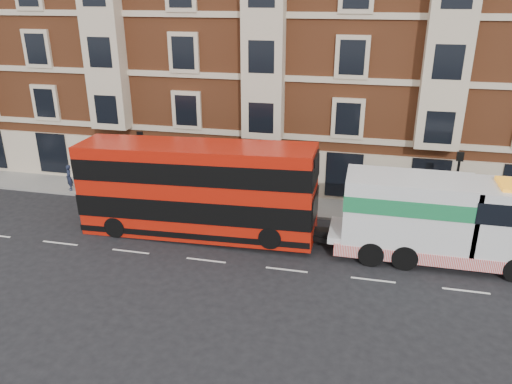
% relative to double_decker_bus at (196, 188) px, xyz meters
% --- Properties ---
extents(ground, '(120.00, 120.00, 0.00)m').
position_rel_double_decker_bus_xyz_m(ground, '(1.29, -2.62, -2.67)').
color(ground, black).
rests_on(ground, ground).
extents(sidewalk, '(90.00, 3.00, 0.15)m').
position_rel_double_decker_bus_xyz_m(sidewalk, '(1.29, 4.88, -2.59)').
color(sidewalk, slate).
rests_on(sidewalk, ground).
extents(victorian_terrace, '(45.00, 12.00, 20.40)m').
position_rel_double_decker_bus_xyz_m(victorian_terrace, '(1.79, 12.38, 7.40)').
color(victorian_terrace, brown).
rests_on(victorian_terrace, ground).
extents(lamp_post_west, '(0.35, 0.15, 4.35)m').
position_rel_double_decker_bus_xyz_m(lamp_post_west, '(-4.71, 3.58, 0.01)').
color(lamp_post_west, black).
rests_on(lamp_post_west, sidewalk).
extents(lamp_post_east, '(0.35, 0.15, 4.35)m').
position_rel_double_decker_bus_xyz_m(lamp_post_east, '(13.29, 3.58, 0.01)').
color(lamp_post_east, black).
rests_on(lamp_post_east, sidewalk).
extents(double_decker_bus, '(12.44, 2.86, 5.04)m').
position_rel_double_decker_bus_xyz_m(double_decker_bus, '(0.00, 0.00, 0.00)').
color(double_decker_bus, '#B9180A').
rests_on(double_decker_bus, ground).
extents(tow_truck, '(9.96, 2.95, 4.15)m').
position_rel_double_decker_bus_xyz_m(tow_truck, '(12.07, 0.00, -0.47)').
color(tow_truck, silver).
rests_on(tow_truck, ground).
extents(pedestrian, '(0.73, 0.72, 1.70)m').
position_rel_double_decker_bus_xyz_m(pedestrian, '(-10.16, 3.93, -1.67)').
color(pedestrian, '#1A2034').
rests_on(pedestrian, sidewalk).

